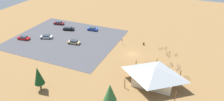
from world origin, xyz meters
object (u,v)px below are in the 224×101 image
(bicycle_purple_front_row, at_px, (178,69))
(visitor_by_pavilion, at_px, (157,60))
(bicycle_white_lone_west, at_px, (176,55))
(bicycle_black_edge_south, at_px, (161,48))
(bicycle_silver_near_sign, at_px, (168,56))
(car_tan_near_entry, at_px, (74,42))
(car_silver_back_corner, at_px, (46,37))
(bicycle_red_yard_right, at_px, (166,48))
(pine_center, at_px, (110,93))
(car_black_far_end, at_px, (69,29))
(bicycle_green_lone_east, at_px, (147,64))
(lot_sign, at_px, (122,41))
(pine_mideast, at_px, (38,76))
(trash_bin, at_px, (144,44))
(bicycle_teal_yard_center, at_px, (187,77))
(bicycle_yellow_back_row, at_px, (169,53))
(car_maroon_aisle_side, at_px, (59,23))
(bike_pavilion, at_px, (154,75))
(car_red_front_row, at_px, (24,38))
(car_blue_mid_lot, at_px, (92,29))
(bicycle_silver_yard_front, at_px, (179,66))
(bicycle_orange_mid_cluster, at_px, (171,64))
(bicycle_blue_trailside, at_px, (168,67))

(bicycle_purple_front_row, xyz_separation_m, visitor_by_pavilion, (6.51, -1.59, 0.56))
(bicycle_white_lone_west, distance_m, bicycle_black_edge_south, 5.98)
(bicycle_silver_near_sign, relative_size, car_tan_near_entry, 0.31)
(car_silver_back_corner, bearing_deg, bicycle_red_yard_right, -167.99)
(pine_center, bearing_deg, car_black_far_end, -45.50)
(bicycle_green_lone_east, bearing_deg, bicycle_white_lone_west, -128.40)
(lot_sign, bearing_deg, bicycle_green_lone_east, 140.06)
(car_silver_back_corner, height_order, visitor_by_pavilion, visitor_by_pavilion)
(pine_mideast, relative_size, bicycle_red_yard_right, 4.21)
(trash_bin, distance_m, bicycle_teal_yard_center, 22.29)
(trash_bin, relative_size, bicycle_teal_yard_center, 0.58)
(trash_bin, distance_m, car_silver_back_corner, 37.17)
(bicycle_purple_front_row, bearing_deg, car_black_far_end, -15.29)
(bicycle_purple_front_row, xyz_separation_m, car_tan_near_entry, (37.24, -2.74, 0.39))
(bicycle_yellow_back_row, relative_size, car_maroon_aisle_side, 0.29)
(car_tan_near_entry, bearing_deg, trash_bin, -158.89)
(visitor_by_pavilion, bearing_deg, car_tan_near_entry, -2.15)
(bike_pavilion, height_order, car_red_front_row, bike_pavilion)
(pine_center, xyz_separation_m, bicycle_white_lone_west, (-10.47, -30.42, -4.43))
(trash_bin, xyz_separation_m, lot_sign, (7.27, 3.02, 0.96))
(car_blue_mid_lot, distance_m, car_red_front_row, 26.88)
(bicycle_black_edge_south, relative_size, car_maroon_aisle_side, 0.33)
(pine_center, relative_size, car_tan_near_entry, 1.50)
(bicycle_white_lone_west, height_order, bicycle_black_edge_south, bicycle_white_lone_west)
(bicycle_purple_front_row, xyz_separation_m, car_silver_back_corner, (49.49, -2.50, 0.39))
(bicycle_silver_near_sign, xyz_separation_m, bicycle_white_lone_west, (-2.30, -1.66, -0.03))
(bicycle_purple_front_row, xyz_separation_m, car_blue_mid_lot, (36.70, -16.20, 0.37))
(pine_center, relative_size, bicycle_yellow_back_row, 5.05)
(bicycle_green_lone_east, bearing_deg, bicycle_teal_yard_center, 169.77)
(bicycle_white_lone_west, bearing_deg, bicycle_teal_yard_center, 111.50)
(bike_pavilion, distance_m, car_black_far_end, 46.16)
(car_maroon_aisle_side, xyz_separation_m, car_black_far_end, (-7.63, 3.77, 0.01))
(bicycle_green_lone_east, bearing_deg, car_tan_near_entry, -7.49)
(visitor_by_pavilion, bearing_deg, lot_sign, -27.00)
(bicycle_teal_yard_center, bearing_deg, bicycle_yellow_back_row, -59.27)
(lot_sign, distance_m, bicycle_green_lone_east, 15.36)
(bicycle_black_edge_south, xyz_separation_m, bicycle_silver_yard_front, (-7.10, 9.14, 0.01))
(bicycle_purple_front_row, relative_size, bicycle_black_edge_south, 0.89)
(pine_mideast, distance_m, bicycle_purple_front_row, 38.68)
(car_tan_near_entry, distance_m, car_silver_back_corner, 12.25)
(bicycle_white_lone_west, bearing_deg, bicycle_orange_mid_cluster, 85.71)
(trash_bin, relative_size, car_maroon_aisle_side, 0.19)
(pine_mideast, height_order, car_maroon_aisle_side, pine_mideast)
(bicycle_silver_yard_front, relative_size, car_silver_back_corner, 0.27)
(bicycle_white_lone_west, distance_m, bicycle_blue_trailside, 8.39)
(lot_sign, relative_size, visitor_by_pavilion, 1.27)
(pine_center, bearing_deg, lot_sign, -74.24)
(car_blue_mid_lot, xyz_separation_m, car_tan_near_entry, (0.54, 13.46, 0.02))
(pine_mideast, distance_m, bicycle_orange_mid_cluster, 38.17)
(bicycle_white_lone_west, xyz_separation_m, car_blue_mid_lot, (35.08, -7.78, 0.36))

